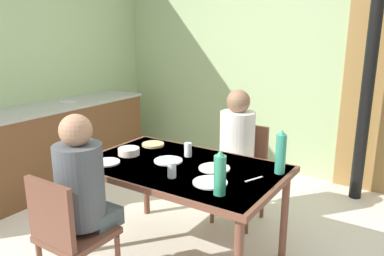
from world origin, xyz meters
The scene contains 23 objects.
ground_plane centered at (0.00, 0.00, 0.00)m, with size 5.94×5.94×0.00m, color silver.
wall_back centered at (0.00, 2.28, 1.41)m, with size 4.27×0.10×2.81m, color #9DB580.
wall_left centered at (-2.04, 0.57, 1.41)m, with size 0.10×3.42×2.81m, color #9FB883.
door_wooden centered at (1.36, 2.20, 1.00)m, with size 0.80×0.05×2.00m, color olive.
stove_pipe_column centered at (1.24, 1.93, 1.41)m, with size 0.12×0.12×2.81m, color black.
kitchen_counter centered at (-1.71, 0.34, 0.45)m, with size 0.61×2.62×0.91m.
dining_table centered at (0.31, 0.08, 0.67)m, with size 1.48×0.92×0.74m.
chair_near_diner centered at (0.03, -0.73, 0.50)m, with size 0.40×0.40×0.87m.
chair_far_diner centered at (0.42, 0.89, 0.50)m, with size 0.40×0.40×0.87m.
person_near_diner centered at (0.03, -0.60, 0.78)m, with size 0.30×0.37×0.77m.
person_far_diner centered at (0.42, 0.75, 0.78)m, with size 0.30×0.37×0.77m.
water_bottle_green_near centered at (0.97, 0.32, 0.89)m, with size 0.07×0.07×0.31m.
water_bottle_green_far centered at (0.79, -0.21, 0.87)m, with size 0.07×0.07×0.28m.
serving_bowl_center centered at (-0.17, 0.05, 0.77)m, with size 0.17×0.17×0.06m, color #F1D8C7.
dinner_plate_near_left centered at (0.55, 0.15, 0.75)m, with size 0.22×0.22×0.01m, color white.
dinner_plate_near_right centered at (0.66, -0.09, 0.75)m, with size 0.23×0.23×0.01m, color white.
dinner_plate_far_center centered at (0.18, 0.10, 0.75)m, with size 0.22×0.22×0.01m, color white.
dinner_plate_far_side centered at (-0.18, -0.18, 0.75)m, with size 0.20×0.20×0.01m, color white.
drinking_glass_by_near_diner centered at (0.39, -0.14, 0.79)m, with size 0.06×0.06×0.11m, color silver.
drinking_glass_by_far_diner centered at (0.24, 0.27, 0.80)m, with size 0.06×0.06×0.11m, color silver.
bread_plate_sliced centered at (-0.17, 0.35, 0.75)m, with size 0.19×0.19×0.02m, color #DBB77A.
cutlery_knife_near centered at (0.87, 0.12, 0.74)m, with size 0.15×0.02×0.00m, color silver.
cutlery_fork_near centered at (0.44, 0.43, 0.74)m, with size 0.15×0.02×0.00m, color silver.
Camera 1 is at (1.79, -2.05, 1.70)m, focal length 35.11 mm.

